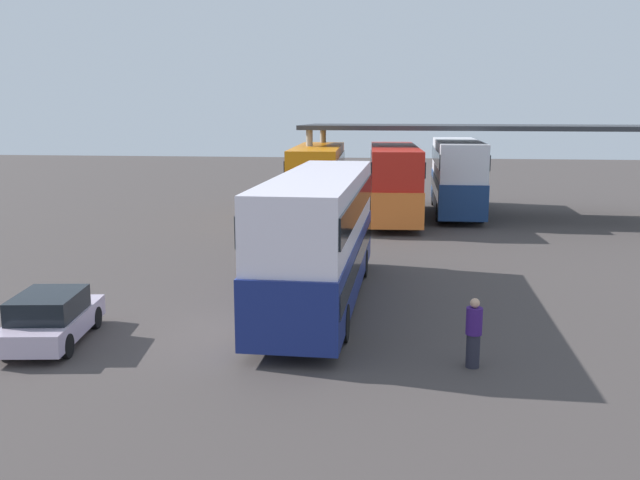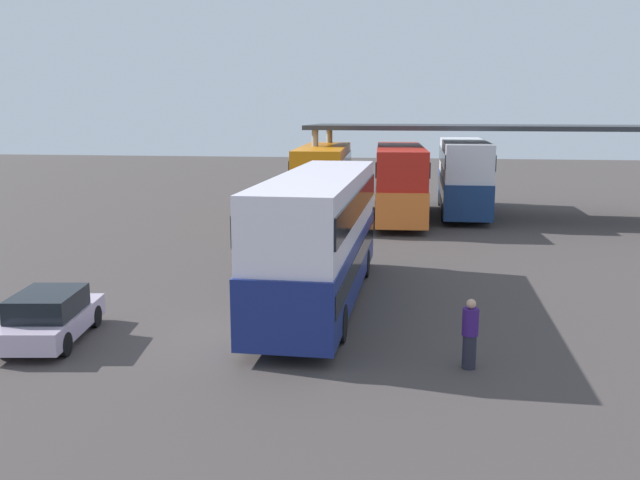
{
  "view_description": "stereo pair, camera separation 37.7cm",
  "coord_description": "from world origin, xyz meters",
  "views": [
    {
      "loc": [
        3.87,
        -17.14,
        5.93
      ],
      "look_at": [
        1.45,
        3.33,
        2.0
      ],
      "focal_mm": 38.22,
      "sensor_mm": 36.0,
      "label": 1
    },
    {
      "loc": [
        4.25,
        -17.09,
        5.93
      ],
      "look_at": [
        1.45,
        3.33,
        2.0
      ],
      "focal_mm": 38.22,
      "sensor_mm": 36.0,
      "label": 2
    }
  ],
  "objects": [
    {
      "name": "double_decker_far_right",
      "position": [
        7.12,
        23.06,
        2.32
      ],
      "size": [
        2.62,
        10.67,
        4.22
      ],
      "rotation": [
        0.0,
        0.0,
        1.56
      ],
      "color": "navy",
      "rests_on": "ground_plane"
    },
    {
      "name": "pedestrian_waiting",
      "position": [
        5.64,
        -1.67,
        0.83
      ],
      "size": [
        0.38,
        0.38,
        1.67
      ],
      "rotation": [
        0.0,
        0.0,
        5.93
      ],
      "color": "#262633",
      "rests_on": "ground_plane"
    },
    {
      "name": "double_decker_mid_row",
      "position": [
        3.51,
        20.41,
        2.21
      ],
      "size": [
        3.07,
        11.11,
        4.01
      ],
      "rotation": [
        0.0,
        0.0,
        1.62
      ],
      "color": "orange",
      "rests_on": "ground_plane"
    },
    {
      "name": "double_decker_near_canopy",
      "position": [
        -0.66,
        20.2,
        2.2
      ],
      "size": [
        2.98,
        10.19,
        4.0
      ],
      "rotation": [
        0.0,
        0.0,
        1.61
      ],
      "color": "white",
      "rests_on": "ground_plane"
    },
    {
      "name": "double_decker_main",
      "position": [
        1.45,
        3.34,
        2.22
      ],
      "size": [
        2.66,
        11.49,
        4.04
      ],
      "rotation": [
        0.0,
        0.0,
        1.55
      ],
      "color": "navy",
      "rests_on": "ground_plane"
    },
    {
      "name": "parked_hatchback",
      "position": [
        -4.99,
        -1.23,
        0.67
      ],
      "size": [
        2.12,
        3.91,
        1.35
      ],
      "rotation": [
        0.0,
        0.0,
        1.71
      ],
      "color": "#C1AFC5",
      "rests_on": "ground_plane"
    },
    {
      "name": "depot_canopy",
      "position": [
        8.34,
        21.76,
        4.8
      ],
      "size": [
        20.21,
        6.73,
        5.14
      ],
      "rotation": [
        0.0,
        0.0,
        -0.06
      ],
      "color": "#33353A",
      "rests_on": "ground_plane"
    },
    {
      "name": "ground_plane",
      "position": [
        0.0,
        0.0,
        0.0
      ],
      "size": [
        140.0,
        140.0,
        0.0
      ],
      "primitive_type": "plane",
      "color": "#443D3B"
    }
  ]
}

